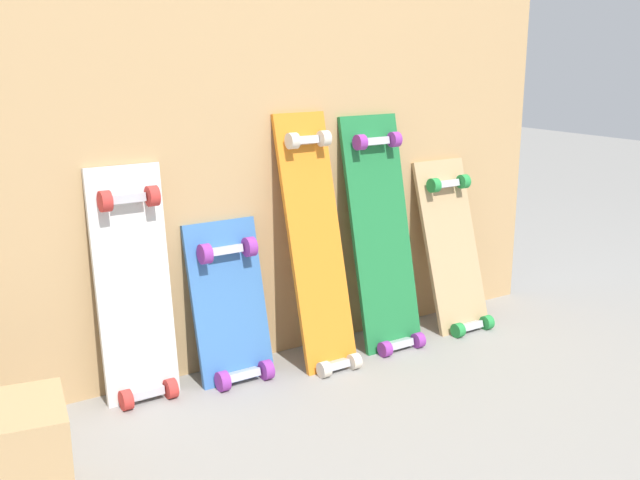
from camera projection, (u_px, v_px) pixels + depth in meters
name	position (u px, v px, depth m)	size (l,w,h in m)	color
ground_plane	(308.00, 351.00, 2.50)	(12.00, 12.00, 0.00)	gray
plywood_wall_panel	(295.00, 58.00, 2.32)	(2.02, 0.04, 1.89)	tan
skateboard_white	(135.00, 296.00, 2.12)	(0.21, 0.15, 0.73)	silver
skateboard_blue	(231.00, 312.00, 2.27)	(0.24, 0.19, 0.55)	#386BAD
skateboard_orange	(318.00, 253.00, 2.35)	(0.18, 0.27, 0.86)	orange
skateboard_green	(383.00, 244.00, 2.50)	(0.23, 0.25, 0.84)	#1E7238
skateboard_natural	(454.00, 256.00, 2.69)	(0.23, 0.25, 0.66)	tan
wooden_crate	(12.00, 458.00, 1.63)	(0.24, 0.24, 0.24)	tan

